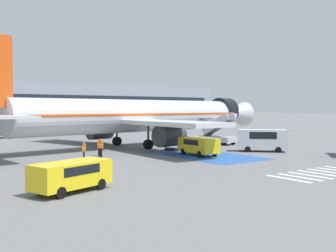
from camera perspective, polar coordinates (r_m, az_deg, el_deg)
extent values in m
plane|color=slate|center=(48.65, -4.84, -3.01)|extent=(600.00, 600.00, 0.00)
cube|color=gold|center=(49.06, -3.75, -2.95)|extent=(76.99, 9.63, 0.01)
cube|color=#2856A8|center=(39.73, 5.37, -4.27)|extent=(6.92, 12.30, 0.01)
cube|color=silver|center=(27.80, 17.07, -7.34)|extent=(0.44, 3.60, 0.01)
cube|color=silver|center=(28.76, 18.51, -7.03)|extent=(0.44, 3.60, 0.01)
cube|color=silver|center=(29.74, 19.85, -6.73)|extent=(0.44, 3.60, 0.01)
cube|color=silver|center=(30.73, 21.11, -6.46)|extent=(0.44, 3.60, 0.01)
cube|color=silver|center=(31.74, 22.29, -6.19)|extent=(0.44, 3.60, 0.01)
cylinder|color=silver|center=(48.83, -3.76, 1.49)|extent=(33.77, 8.01, 3.96)
cone|color=silver|center=(62.60, 9.76, 1.70)|extent=(4.80, 4.38, 3.88)
cylinder|color=black|center=(60.25, 8.06, 2.15)|extent=(2.85, 4.26, 4.00)
cube|color=#DB4C14|center=(48.83, -3.76, 1.73)|extent=(31.12, 7.77, 0.24)
cube|color=silver|center=(53.52, -11.74, 0.90)|extent=(8.49, 15.79, 0.44)
cylinder|color=#38383D|center=(53.33, -9.90, -0.64)|extent=(3.37, 2.74, 2.39)
cube|color=silver|center=(40.85, -0.05, 0.45)|extent=(5.02, 15.15, 0.44)
cylinder|color=#38383D|center=(42.64, 0.20, -1.40)|extent=(3.37, 2.74, 2.39)
cube|color=silver|center=(36.27, -22.60, 1.23)|extent=(4.31, 6.73, 0.24)
cylinder|color=#38383D|center=(57.08, 5.38, -0.25)|extent=(0.20, 0.20, 2.99)
cylinder|color=black|center=(57.17, 5.38, -1.75)|extent=(0.87, 0.38, 0.84)
cylinder|color=#38383D|center=(50.35, -7.43, -0.68)|extent=(0.24, 0.24, 2.66)
cylinder|color=black|center=(50.44, -7.42, -2.19)|extent=(1.16, 0.73, 1.10)
cylinder|color=#38383D|center=(45.50, -2.89, -1.01)|extent=(0.24, 0.24, 2.66)
cylinder|color=black|center=(45.60, -2.88, -2.68)|extent=(1.16, 0.73, 1.10)
cube|color=#ADB2BA|center=(52.28, 7.32, -1.86)|extent=(2.77, 5.03, 0.70)
cylinder|color=black|center=(52.68, 5.26, -2.20)|extent=(0.30, 0.72, 0.70)
cylinder|color=black|center=(54.09, 6.57, -2.08)|extent=(0.30, 0.72, 0.70)
cylinder|color=black|center=(50.53, 8.11, -2.42)|extent=(0.30, 0.72, 0.70)
cylinder|color=black|center=(51.99, 9.40, -2.28)|extent=(0.30, 0.72, 0.70)
cube|color=#4C4C51|center=(52.18, 7.33, -0.23)|extent=(1.93, 4.30, 2.42)
cube|color=#4C4C51|center=(53.62, 5.45, 1.07)|extent=(1.77, 1.29, 0.12)
cube|color=silver|center=(51.57, 6.79, 0.27)|extent=(0.61, 4.52, 3.11)
cube|color=silver|center=(52.76, 7.86, 0.32)|extent=(0.61, 4.52, 3.11)
cube|color=#38383D|center=(68.41, -20.52, -0.89)|extent=(9.64, 2.62, 0.60)
cylinder|color=#B7BCC4|center=(68.45, -20.19, 0.37)|extent=(6.65, 2.48, 2.39)
cylinder|color=gold|center=(68.45, -20.19, 0.37)|extent=(0.38, 2.44, 2.44)
cylinder|color=black|center=(67.43, -19.82, -1.18)|extent=(0.96, 0.29, 0.96)
cylinder|color=black|center=(69.71, -20.34, -1.07)|extent=(0.96, 0.29, 0.96)
cylinder|color=black|center=(68.19, -17.66, -1.11)|extent=(0.96, 0.29, 0.96)
cylinder|color=black|center=(70.45, -18.25, -1.00)|extent=(0.96, 0.29, 0.96)
cube|color=yellow|center=(23.02, -13.86, -6.79)|extent=(5.03, 3.23, 1.41)
cube|color=black|center=(22.98, -13.86, -6.03)|extent=(3.04, 2.61, 0.51)
cylinder|color=black|center=(24.73, -12.55, -7.78)|extent=(0.67, 0.39, 0.64)
cylinder|color=black|center=(23.47, -9.72, -8.31)|extent=(0.67, 0.39, 0.64)
cylinder|color=black|center=(22.95, -18.05, -8.66)|extent=(0.67, 0.39, 0.64)
cylinder|color=black|center=(21.59, -15.31, -9.33)|extent=(0.67, 0.39, 0.64)
cube|color=silver|center=(44.16, 13.53, -1.86)|extent=(5.06, 5.10, 2.10)
cube|color=black|center=(44.13, 13.54, -1.26)|extent=(3.45, 3.46, 0.75)
cylinder|color=black|center=(43.24, 11.48, -3.33)|extent=(0.59, 0.60, 0.64)
cylinder|color=black|center=(45.09, 11.39, -3.08)|extent=(0.59, 0.60, 0.64)
cylinder|color=black|center=(43.49, 15.71, -3.34)|extent=(0.59, 0.60, 0.64)
cylinder|color=black|center=(45.32, 15.45, -3.10)|extent=(0.59, 0.60, 0.64)
cube|color=yellow|center=(39.67, 4.47, -2.75)|extent=(2.23, 4.56, 1.46)
cube|color=black|center=(39.64, 4.47, -2.29)|extent=(2.15, 2.56, 0.53)
cylinder|color=black|center=(39.24, 6.76, -3.90)|extent=(0.24, 0.65, 0.64)
cylinder|color=black|center=(38.10, 4.64, -4.08)|extent=(0.24, 0.65, 0.64)
cylinder|color=black|center=(41.39, 4.31, -3.55)|extent=(0.24, 0.65, 0.64)
cylinder|color=black|center=(40.31, 2.24, -3.71)|extent=(0.24, 0.65, 0.64)
cube|color=gray|center=(45.52, 0.56, -3.06)|extent=(2.78, 2.97, 0.12)
cylinder|color=black|center=(44.48, 1.36, -3.27)|extent=(0.32, 0.38, 0.40)
cylinder|color=black|center=(44.51, -0.28, -3.26)|extent=(0.32, 0.38, 0.40)
cylinder|color=black|center=(46.55, 1.37, -3.00)|extent=(0.32, 0.38, 0.40)
cylinder|color=black|center=(46.58, -0.20, -3.00)|extent=(0.32, 0.38, 0.40)
cylinder|color=gray|center=(44.29, 1.43, -2.78)|extent=(0.05, 0.05, 0.55)
cylinder|color=gray|center=(44.32, -0.36, -2.77)|extent=(0.05, 0.05, 0.55)
cylinder|color=gray|center=(46.67, 1.44, -2.50)|extent=(0.05, 0.05, 0.55)
cylinder|color=gray|center=(46.70, -0.26, -2.50)|extent=(0.05, 0.05, 0.55)
cylinder|color=black|center=(39.53, -9.78, -3.72)|extent=(0.14, 0.14, 0.84)
cylinder|color=black|center=(39.48, -10.01, -3.73)|extent=(0.14, 0.14, 0.84)
cube|color=orange|center=(39.43, -9.90, -2.64)|extent=(0.45, 0.29, 0.66)
cube|color=silver|center=(39.43, -9.90, -2.64)|extent=(0.46, 0.30, 0.06)
sphere|color=brown|center=(39.39, -9.91, -2.00)|extent=(0.23, 0.23, 0.23)
cylinder|color=black|center=(38.64, -9.84, -3.85)|extent=(0.14, 0.14, 0.86)
cylinder|color=black|center=(38.58, -9.61, -3.86)|extent=(0.14, 0.14, 0.86)
cube|color=orange|center=(38.53, -9.74, -2.72)|extent=(0.44, 0.46, 0.68)
cube|color=silver|center=(38.53, -9.74, -2.72)|extent=(0.45, 0.48, 0.06)
sphere|color=#9E704C|center=(38.49, -9.74, -2.04)|extent=(0.23, 0.23, 0.23)
cylinder|color=#191E38|center=(36.23, -12.07, -4.33)|extent=(0.14, 0.14, 0.83)
cylinder|color=#191E38|center=(36.06, -12.14, -4.36)|extent=(0.14, 0.14, 0.83)
cube|color=orange|center=(36.06, -12.11, -3.18)|extent=(0.43, 0.47, 0.65)
cube|color=silver|center=(36.06, -12.11, -3.18)|extent=(0.45, 0.48, 0.06)
sphere|color=#9E704C|center=(36.02, -12.12, -2.48)|extent=(0.22, 0.22, 0.22)
cone|color=orange|center=(55.02, 14.78, -2.08)|extent=(0.61, 0.61, 0.68)
cylinder|color=white|center=(55.02, 14.78, -2.04)|extent=(0.34, 0.34, 0.08)
cube|color=#89939E|center=(103.84, -23.05, 2.86)|extent=(125.71, 12.00, 11.16)
cube|color=#19232D|center=(97.96, -22.25, 3.22)|extent=(120.68, 0.10, 3.91)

